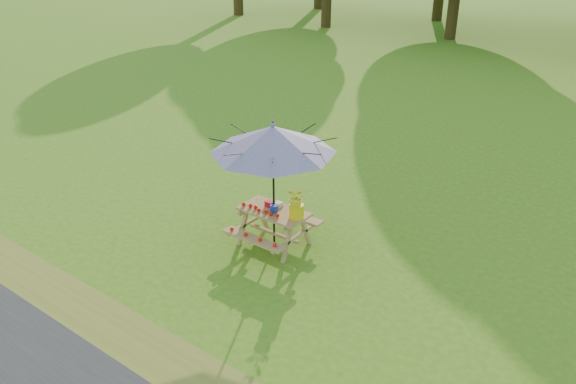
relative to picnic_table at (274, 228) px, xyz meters
The scene contains 6 objects.
ground 4.56m from the picnic_table, ahead, with size 120.00×120.00×0.00m, color #427416.
picnic_table is the anchor object (origin of this frame).
patio_umbrella 1.62m from the picnic_table, 84.81° to the left, with size 2.31×2.31×2.25m.
produce_bins 0.40m from the picnic_table, 131.86° to the left, with size 0.32×0.36×0.13m.
tomatoes_row 0.44m from the picnic_table, 130.12° to the right, with size 0.77×0.13×0.07m, color red, non-canonical shape.
flower_bucket 0.79m from the picnic_table, ahead, with size 0.41×0.39×0.55m.
Camera 1 is at (0.73, -6.13, 5.05)m, focal length 35.00 mm.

